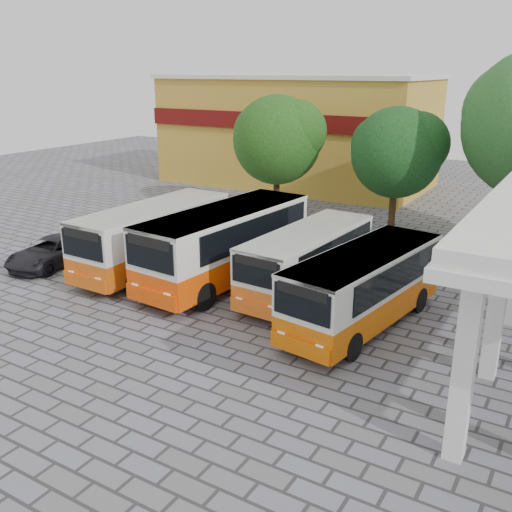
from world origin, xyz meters
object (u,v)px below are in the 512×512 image
Objects in this scene: bus_centre_right at (308,258)px; parked_car at (52,252)px; bus_far_left at (154,233)px; bus_centre_left at (226,241)px; bus_far_right at (364,284)px.

bus_centre_right reaches higher than parked_car.
bus_centre_left is at bearing 6.44° from bus_far_left.
bus_far_left is at bearing 15.24° from parked_car.
bus_far_left is at bearing -169.70° from bus_centre_right.
bus_centre_left is 6.69m from bus_far_right.
bus_centre_right is (7.22, 0.88, -0.16)m from bus_far_left.
bus_far_left is 0.91× the size of bus_centre_left.
bus_far_right is at bearing -26.31° from bus_centre_right.
bus_far_right is at bearing -5.59° from bus_centre_left.
bus_centre_left is at bearing 7.43° from parked_car.
parked_car is (-8.19, -2.33, -1.19)m from bus_centre_left.
parked_car is (-4.54, -1.99, -1.06)m from bus_far_left.
bus_far_right is at bearing -3.51° from bus_far_left.
bus_centre_right is 12.14m from parked_car.
bus_centre_right is at bearing 158.81° from bus_far_right.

